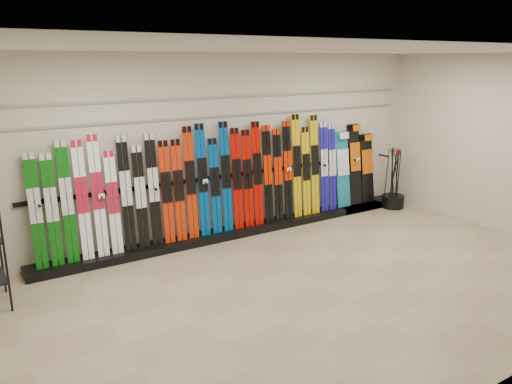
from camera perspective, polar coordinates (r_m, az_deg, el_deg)
floor at (r=6.78m, az=7.37°, el=-10.44°), size 8.00×8.00×0.00m
back_wall at (r=8.31m, az=-3.36°, el=5.27°), size 8.00×0.00×8.00m
right_wall at (r=9.35m, az=27.02°, el=4.74°), size 0.00×5.00×5.00m
ceiling at (r=6.13m, az=8.33°, el=15.81°), size 8.00×8.00×0.00m
ski_rack_base at (r=8.60m, az=-1.18°, el=-4.30°), size 8.00×0.40×0.12m
skis at (r=8.06m, az=-5.29°, el=1.02°), size 5.37×0.18×1.84m
snowboards at (r=9.94m, az=11.18°, el=2.77°), size 0.96×0.24×1.56m
pole_bin at (r=10.41m, az=15.35°, el=-1.04°), size 0.44×0.44×0.25m
ski_poles at (r=10.27m, az=15.46°, el=1.54°), size 0.33×0.33×1.18m
slatwall_rail_0 at (r=8.23m, az=-3.34°, el=8.69°), size 7.60×0.02×0.03m
slatwall_rail_1 at (r=8.20m, az=-3.37°, el=10.77°), size 7.60×0.02×0.03m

